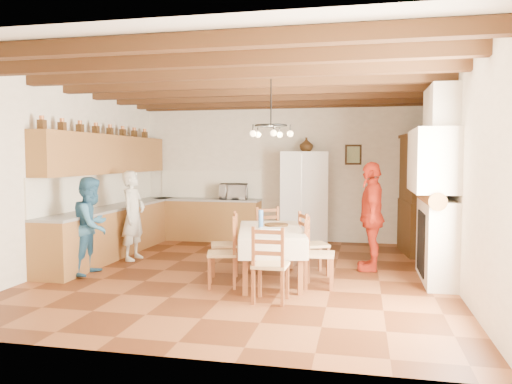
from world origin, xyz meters
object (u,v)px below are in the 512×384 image
at_px(dining_table, 271,234).
at_px(chair_left_near, 222,252).
at_px(refrigerator, 304,198).
at_px(person_man, 133,215).
at_px(chair_end_far, 270,236).
at_px(person_woman_blue, 92,226).
at_px(person_woman_red, 371,216).
at_px(chair_right_near, 320,253).
at_px(chair_left_far, 224,243).
at_px(chair_right_far, 314,243).
at_px(chair_end_near, 271,264).
at_px(hutch, 418,194).
at_px(microwave, 234,191).

height_order(dining_table, chair_left_near, chair_left_near).
distance_m(refrigerator, person_man, 3.55).
height_order(chair_end_far, person_woman_blue, person_woman_blue).
height_order(person_woman_blue, person_woman_red, person_woman_red).
xyz_separation_m(chair_right_near, person_woman_blue, (-3.48, 0.05, 0.27)).
bearing_deg(person_woman_blue, chair_left_far, -79.88).
xyz_separation_m(dining_table, chair_end_far, (-0.20, 1.03, -0.20)).
height_order(chair_right_far, chair_end_near, same).
height_order(hutch, chair_right_far, hutch).
bearing_deg(refrigerator, chair_right_near, -87.31).
height_order(chair_left_near, chair_end_near, same).
height_order(dining_table, person_woman_red, person_woman_red).
distance_m(chair_end_near, person_woman_red, 2.45).
xyz_separation_m(chair_left_near, chair_end_near, (0.79, -0.59, 0.00)).
relative_size(refrigerator, dining_table, 1.01).
bearing_deg(chair_end_near, chair_right_near, -120.91).
relative_size(chair_right_near, person_man, 0.61).
relative_size(dining_table, chair_end_far, 1.98).
bearing_deg(microwave, refrigerator, -10.82).
bearing_deg(person_woman_red, person_woman_blue, -74.28).
height_order(chair_right_near, person_woman_blue, person_woman_blue).
height_order(chair_right_near, chair_end_far, same).
bearing_deg(hutch, chair_right_far, -136.78).
xyz_separation_m(chair_right_near, chair_end_far, (-0.92, 1.26, 0.00)).
distance_m(chair_left_far, person_woman_blue, 2.05).
bearing_deg(chair_left_near, chair_left_far, 177.94).
relative_size(chair_end_near, person_woman_blue, 0.64).
bearing_deg(person_woman_blue, dining_table, -87.43).
xyz_separation_m(refrigerator, person_man, (-2.73, -2.28, -0.18)).
relative_size(chair_right_near, person_woman_red, 0.56).
distance_m(hutch, person_woman_red, 1.81).
xyz_separation_m(chair_right_far, person_woman_blue, (-3.33, -0.69, 0.27)).
relative_size(hutch, person_man, 1.42).
bearing_deg(person_woman_blue, microwave, -22.74).
relative_size(chair_left_near, chair_right_far, 1.00).
bearing_deg(chair_right_far, hutch, -63.72).
xyz_separation_m(dining_table, person_woman_red, (1.44, 1.01, 0.18)).
distance_m(refrigerator, chair_left_near, 3.81).
bearing_deg(chair_left_near, hutch, 121.60).
xyz_separation_m(hutch, chair_right_far, (-1.73, -2.07, -0.63)).
height_order(chair_left_near, person_woman_red, person_woman_red).
distance_m(chair_end_far, microwave, 2.59).
bearing_deg(chair_end_near, chair_right_far, -101.85).
bearing_deg(chair_right_far, person_man, 58.21).
bearing_deg(chair_end_far, refrigerator, 56.09).
bearing_deg(chair_right_far, dining_table, 108.10).
bearing_deg(chair_left_far, person_woman_red, 92.21).
relative_size(dining_table, chair_right_near, 1.98).
bearing_deg(refrigerator, person_woman_blue, -137.44).
height_order(dining_table, person_man, person_man).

